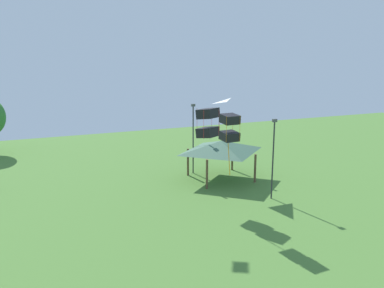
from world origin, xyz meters
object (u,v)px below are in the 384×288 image
Objects in this scene: park_pavilion at (221,146)px; kite_flying_5 at (211,113)px; light_post_3 at (273,155)px; kite_flying_1 at (230,128)px; kite_flying_2 at (208,123)px; light_post_1 at (193,135)px.

kite_flying_5 is at bearing -162.26° from park_pavilion.
kite_flying_1 is at bearing -155.83° from light_post_3.
kite_flying_1 is at bearing -113.37° from park_pavilion.
kite_flying_5 is 3.41m from park_pavilion.
kite_flying_2 reaches higher than kite_flying_5.
kite_flying_2 reaches higher than light_post_1.
kite_flying_2 is (0.14, 3.77, -0.28)m from kite_flying_1.
light_post_1 is at bearing 79.61° from kite_flying_1.
kite_flying_1 is 6.32m from light_post_3.
kite_flying_1 reaches higher than light_post_3.
park_pavilion is at bearing 53.34° from kite_flying_2.
kite_flying_2 reaches higher than light_post_3.
park_pavilion is at bearing 66.63° from kite_flying_1.
light_post_1 reaches higher than park_pavilion.
kite_flying_5 is 3.92m from light_post_1.
kite_flying_2 is 8.03m from light_post_1.
light_post_1 is (1.91, 7.40, -2.47)m from kite_flying_2.
light_post_3 reaches higher than park_pavilion.
light_post_3 is at bearing -16.46° from kite_flying_2.
kite_flying_2 is 6.74m from park_pavilion.
kite_flying_2 is at bearing 163.54° from light_post_3.
light_post_1 is 9.39m from light_post_3.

